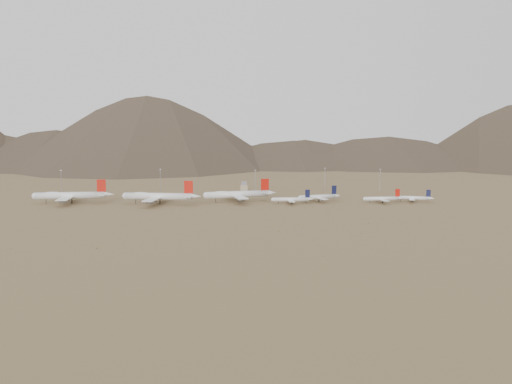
{
  "coord_description": "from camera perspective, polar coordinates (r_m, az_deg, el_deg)",
  "views": [
    {
      "loc": [
        8.68,
        -440.43,
        66.84
      ],
      "look_at": [
        38.12,
        30.0,
        10.65
      ],
      "focal_mm": 35.0,
      "sensor_mm": 36.0,
      "label": 1
    }
  ],
  "objects": [
    {
      "name": "narrowbody_a",
      "position": [
        470.69,
        4.15,
        -0.84
      ],
      "size": [
        40.95,
        29.18,
        13.52
      ],
      "rotation": [
        0.0,
        0.0,
        0.0
      ],
      "color": "silver",
      "rests_on": "ground"
    },
    {
      "name": "mast_centre",
      "position": [
        555.5,
        -0.09,
        1.36
      ],
      "size": [
        2.0,
        0.6,
        25.7
      ],
      "color": "gray",
      "rests_on": "ground"
    },
    {
      "name": "narrowbody_b",
      "position": [
        487.73,
        7.22,
        -0.54
      ],
      "size": [
        44.83,
        33.32,
        15.29
      ],
      "rotation": [
        0.0,
        0.0,
        0.31
      ],
      "color": "silver",
      "rests_on": "ground"
    },
    {
      "name": "desert_scrub",
      "position": [
        360.9,
        1.24,
        -3.83
      ],
      "size": [
        412.12,
        176.18,
        0.81
      ],
      "color": "olive",
      "rests_on": "ground"
    },
    {
      "name": "widebody_west",
      "position": [
        504.16,
        -20.44,
        -0.36
      ],
      "size": [
        75.82,
        58.39,
        22.51
      ],
      "rotation": [
        0.0,
        0.0,
        0.06
      ],
      "color": "silver",
      "rests_on": "ground"
    },
    {
      "name": "narrowbody_c",
      "position": [
        490.93,
        14.29,
        -0.73
      ],
      "size": [
        40.43,
        29.03,
        13.33
      ],
      "rotation": [
        0.0,
        0.0,
        0.06
      ],
      "color": "silver",
      "rests_on": "ground"
    },
    {
      "name": "mast_east",
      "position": [
        593.06,
        7.86,
        1.64
      ],
      "size": [
        2.0,
        0.6,
        25.7
      ],
      "color": "gray",
      "rests_on": "ground"
    },
    {
      "name": "mast_west",
      "position": [
        579.14,
        -10.88,
        1.46
      ],
      "size": [
        2.0,
        0.6,
        25.7
      ],
      "color": "gray",
      "rests_on": "ground"
    },
    {
      "name": "widebody_centre",
      "position": [
        474.8,
        -11.07,
        -0.48
      ],
      "size": [
        75.23,
        58.74,
        22.52
      ],
      "rotation": [
        0.0,
        0.0,
        -0.17
      ],
      "color": "silver",
      "rests_on": "ground"
    },
    {
      "name": "mountain_ridge",
      "position": [
        1343.03,
        -4.01,
        10.33
      ],
      "size": [
        4400.0,
        1000.0,
        300.0
      ],
      "color": "brown",
      "rests_on": "ground"
    },
    {
      "name": "mast_far_west",
      "position": [
        595.15,
        -21.36,
        1.26
      ],
      "size": [
        2.0,
        0.6,
        25.7
      ],
      "color": "gray",
      "rests_on": "ground"
    },
    {
      "name": "narrowbody_d",
      "position": [
        506.27,
        17.56,
        -0.64
      ],
      "size": [
        36.19,
        27.05,
        12.49
      ],
      "rotation": [
        0.0,
        0.0,
        -0.35
      ],
      "color": "silver",
      "rests_on": "ground"
    },
    {
      "name": "control_tower",
      "position": [
        564.2,
        -1.39,
        0.54
      ],
      "size": [
        8.0,
        8.0,
        12.0
      ],
      "color": "tan",
      "rests_on": "ground"
    },
    {
      "name": "widebody_east",
      "position": [
        483.76,
        -2.12,
        -0.25
      ],
      "size": [
        72.31,
        56.84,
        21.82
      ],
      "rotation": [
        0.0,
        0.0,
        0.22
      ],
      "color": "silver",
      "rests_on": "ground"
    },
    {
      "name": "mast_far_east",
      "position": [
        586.9,
        13.98,
        1.45
      ],
      "size": [
        2.0,
        0.6,
        25.7
      ],
      "color": "gray",
      "rests_on": "ground"
    },
    {
      "name": "ground",
      "position": [
        445.55,
        -4.66,
        -1.85
      ],
      "size": [
        3000.0,
        3000.0,
        0.0
      ],
      "primitive_type": "plane",
      "color": "olive",
      "rests_on": "ground"
    }
  ]
}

